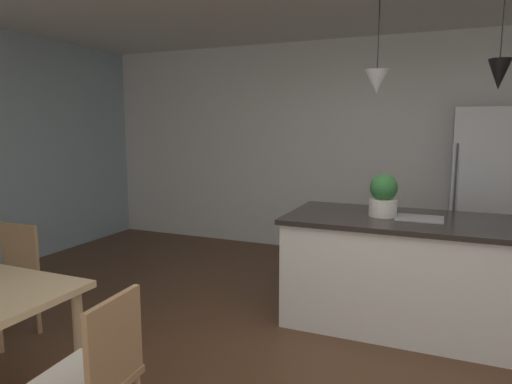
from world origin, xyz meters
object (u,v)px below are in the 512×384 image
(chair_far_left, at_px, (7,277))
(kitchen_island, at_px, (424,273))
(refrigerator, at_px, (486,194))
(potted_plant_on_island, at_px, (383,196))
(chair_kitchen_end, at_px, (93,375))

(chair_far_left, relative_size, kitchen_island, 0.39)
(refrigerator, bearing_deg, potted_plant_on_island, -118.23)
(potted_plant_on_island, bearing_deg, kitchen_island, 0.00)
(chair_kitchen_end, distance_m, kitchen_island, 2.62)
(chair_far_left, bearing_deg, chair_kitchen_end, -26.87)
(chair_kitchen_end, relative_size, kitchen_island, 0.39)
(chair_far_left, xyz_separation_m, kitchen_island, (2.96, 1.43, -0.01))
(kitchen_island, relative_size, refrigerator, 1.21)
(chair_far_left, xyz_separation_m, refrigerator, (3.48, 3.04, 0.44))
(chair_far_left, height_order, kitchen_island, kitchen_island)
(kitchen_island, xyz_separation_m, refrigerator, (0.52, 1.61, 0.45))
(chair_far_left, height_order, potted_plant_on_island, potted_plant_on_island)
(chair_kitchen_end, bearing_deg, refrigerator, 64.03)
(chair_far_left, relative_size, potted_plant_on_island, 2.50)
(chair_far_left, distance_m, kitchen_island, 3.29)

